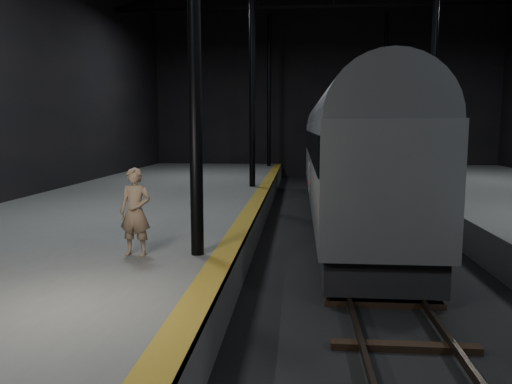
# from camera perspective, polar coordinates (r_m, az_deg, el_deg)

# --- Properties ---
(ground) EXTENTS (44.00, 44.00, 0.00)m
(ground) POSITION_cam_1_polar(r_m,az_deg,el_deg) (14.41, 11.83, -7.19)
(ground) COLOR black
(ground) RESTS_ON ground
(platform_left) EXTENTS (9.00, 43.80, 1.00)m
(platform_left) POSITION_cam_1_polar(r_m,az_deg,el_deg) (15.32, -17.30, -4.59)
(platform_left) COLOR #565653
(platform_left) RESTS_ON ground
(tactile_strip) EXTENTS (0.50, 43.80, 0.01)m
(tactile_strip) POSITION_cam_1_polar(r_m,az_deg,el_deg) (14.17, -1.24, -3.12)
(tactile_strip) COLOR #886118
(tactile_strip) RESTS_ON platform_left
(track) EXTENTS (2.40, 43.00, 0.24)m
(track) POSITION_cam_1_polar(r_m,az_deg,el_deg) (14.40, 11.83, -6.93)
(track) COLOR #3F3328
(track) RESTS_ON ground
(train) EXTENTS (2.78, 18.56, 4.96)m
(train) POSITION_cam_1_polar(r_m,az_deg,el_deg) (18.86, 10.29, 4.77)
(train) COLOR #9EA0A5
(train) RESTS_ON ground
(woman) EXTENTS (0.69, 0.48, 1.79)m
(woman) POSITION_cam_1_polar(r_m,az_deg,el_deg) (10.36, -13.62, -2.23)
(woman) COLOR #8C6F56
(woman) RESTS_ON platform_left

